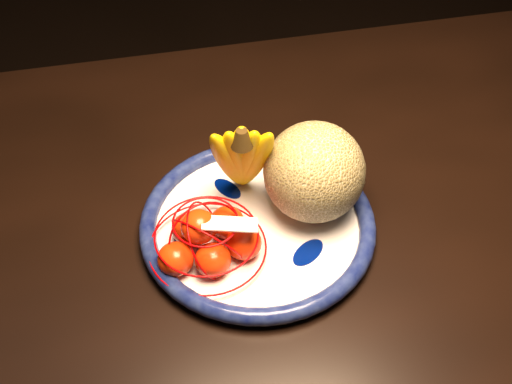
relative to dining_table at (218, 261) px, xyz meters
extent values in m
cube|color=black|center=(0.00, 0.00, 0.06)|extent=(1.52, 0.93, 0.04)
cylinder|color=black|center=(0.69, 0.37, -0.32)|extent=(0.06, 0.06, 0.71)
cylinder|color=white|center=(0.06, -0.02, 0.09)|extent=(0.30, 0.30, 0.01)
torus|color=#03083D|center=(0.06, -0.02, 0.10)|extent=(0.33, 0.33, 0.02)
cylinder|color=white|center=(0.06, -0.02, 0.08)|extent=(0.15, 0.15, 0.00)
ellipsoid|color=#010F5A|center=(0.11, -0.08, 0.09)|extent=(0.12, 0.11, 0.00)
ellipsoid|color=#010F5A|center=(0.03, 0.06, 0.09)|extent=(0.10, 0.11, 0.00)
ellipsoid|color=#010F5A|center=(-0.04, -0.02, 0.09)|extent=(0.10, 0.06, 0.00)
sphere|color=olive|center=(0.14, 0.00, 0.16)|extent=(0.14, 0.14, 0.14)
ellipsoid|color=yellow|center=(0.03, 0.04, 0.18)|extent=(0.09, 0.10, 0.17)
ellipsoid|color=yellow|center=(0.04, 0.04, 0.18)|extent=(0.07, 0.10, 0.17)
ellipsoid|color=yellow|center=(0.05, 0.04, 0.18)|extent=(0.05, 0.09, 0.17)
ellipsoid|color=yellow|center=(0.06, 0.03, 0.18)|extent=(0.04, 0.10, 0.17)
ellipsoid|color=yellow|center=(0.06, 0.03, 0.18)|extent=(0.07, 0.11, 0.17)
cone|color=black|center=(0.05, 0.03, 0.25)|extent=(0.03, 0.03, 0.03)
ellipsoid|color=#FF2A00|center=(-0.07, -0.07, 0.11)|extent=(0.05, 0.05, 0.04)
ellipsoid|color=#FF2A00|center=(-0.02, -0.08, 0.11)|extent=(0.05, 0.05, 0.04)
ellipsoid|color=#FF2A00|center=(0.03, -0.07, 0.11)|extent=(0.05, 0.05, 0.04)
ellipsoid|color=#FF2A00|center=(-0.04, -0.03, 0.11)|extent=(0.05, 0.05, 0.04)
ellipsoid|color=#FF2A00|center=(0.01, -0.02, 0.11)|extent=(0.05, 0.05, 0.04)
ellipsoid|color=#FF2A00|center=(-0.03, -0.05, 0.15)|extent=(0.05, 0.05, 0.04)
torus|color=#B60203|center=(-0.02, -0.05, 0.10)|extent=(0.17, 0.17, 0.00)
torus|color=#B60203|center=(-0.02, -0.05, 0.13)|extent=(0.15, 0.15, 0.00)
torus|color=#B60203|center=(-0.02, -0.05, 0.16)|extent=(0.09, 0.09, 0.00)
torus|color=#B60203|center=(-0.02, -0.05, 0.12)|extent=(0.12, 0.08, 0.10)
torus|color=#B60203|center=(-0.02, -0.05, 0.12)|extent=(0.07, 0.12, 0.10)
torus|color=#B60203|center=(-0.02, -0.05, 0.12)|extent=(0.11, 0.11, 0.10)
cube|color=white|center=(0.01, -0.07, 0.16)|extent=(0.08, 0.04, 0.01)
camera|label=1|loc=(-0.08, -0.59, 0.78)|focal=45.00mm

